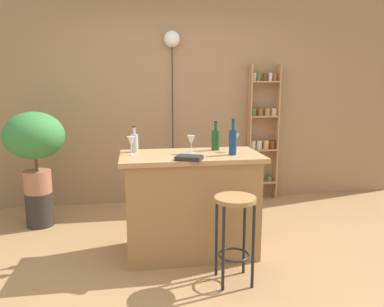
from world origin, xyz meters
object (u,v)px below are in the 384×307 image
object	(u,v)px
cookbook	(189,158)
wine_glass_left	(191,141)
potted_plant	(34,140)
wine_glass_right	(235,139)
pendant_globe_light	(172,42)
bar_stool	(235,220)
bottle_sauce_amber	(216,139)
spice_shelf	(263,131)
plant_stool	(40,209)
bottle_vinegar	(233,141)
wine_glass_center	(131,142)
bottle_soda_blue	(134,142)

from	to	relation	value
cookbook	wine_glass_left	bearing A→B (deg)	101.76
potted_plant	wine_glass_right	size ratio (longest dim) A/B	5.40
potted_plant	wine_glass_right	distance (m)	2.15
pendant_globe_light	bar_stool	bearing A→B (deg)	-83.07
wine_glass_left	bottle_sauce_amber	bearing A→B (deg)	29.11
spice_shelf	cookbook	xyz separation A→B (m)	(-1.26, -1.76, 0.02)
cookbook	pendant_globe_light	world-z (taller)	pendant_globe_light
wine_glass_left	wine_glass_right	world-z (taller)	same
plant_stool	cookbook	world-z (taller)	cookbook
bottle_sauce_amber	cookbook	xyz separation A→B (m)	(-0.32, -0.43, -0.09)
potted_plant	cookbook	world-z (taller)	potted_plant
bottle_vinegar	bottle_sauce_amber	xyz separation A→B (m)	(-0.10, 0.26, -0.02)
wine_glass_center	pendant_globe_light	world-z (taller)	pendant_globe_light
bottle_soda_blue	wine_glass_left	distance (m)	0.53
wine_glass_left	bar_stool	bearing A→B (deg)	-67.99
spice_shelf	bar_stool	bearing A→B (deg)	-114.60
plant_stool	pendant_globe_light	size ratio (longest dim) A/B	0.17
bar_stool	spice_shelf	bearing A→B (deg)	65.40
bottle_vinegar	pendant_globe_light	bearing A→B (deg)	102.59
wine_glass_left	pendant_globe_light	distance (m)	1.82
plant_stool	cookbook	xyz separation A→B (m)	(1.50, -1.17, 0.76)
wine_glass_center	pendant_globe_light	bearing A→B (deg)	70.77
bar_stool	plant_stool	distance (m)	2.37
spice_shelf	wine_glass_left	bearing A→B (deg)	-129.15
spice_shelf	pendant_globe_light	world-z (taller)	pendant_globe_light
bottle_sauce_amber	wine_glass_left	size ratio (longest dim) A/B	1.68
spice_shelf	wine_glass_right	size ratio (longest dim) A/B	11.00
spice_shelf	potted_plant	xyz separation A→B (m)	(-2.76, -0.59, 0.03)
bottle_vinegar	pendant_globe_light	world-z (taller)	pendant_globe_light
bottle_sauce_amber	wine_glass_left	world-z (taller)	bottle_sauce_amber
wine_glass_left	wine_glass_center	size ratio (longest dim) A/B	1.00
wine_glass_right	cookbook	bearing A→B (deg)	-145.62
bottle_sauce_amber	wine_glass_center	world-z (taller)	bottle_sauce_amber
wine_glass_right	pendant_globe_light	xyz separation A→B (m)	(-0.43, 1.47, 1.01)
bottle_vinegar	bottle_soda_blue	size ratio (longest dim) A/B	1.33
wine_glass_center	pendant_globe_light	size ratio (longest dim) A/B	0.07
potted_plant	wine_glass_left	size ratio (longest dim) A/B	5.40
bottle_soda_blue	wine_glass_center	bearing A→B (deg)	-101.21
bottle_vinegar	cookbook	distance (m)	0.46
spice_shelf	wine_glass_right	distance (m)	1.64
wine_glass_right	pendant_globe_light	world-z (taller)	pendant_globe_light
bottle_soda_blue	wine_glass_left	world-z (taller)	bottle_soda_blue
pendant_globe_light	bottle_vinegar	bearing A→B (deg)	-77.41
bar_stool	cookbook	bearing A→B (deg)	133.45
pendant_globe_light	bottle_soda_blue	bearing A→B (deg)	-110.02
bar_stool	wine_glass_left	bearing A→B (deg)	112.01
potted_plant	cookbook	distance (m)	1.90
potted_plant	bottle_sauce_amber	bearing A→B (deg)	-22.22
bar_stool	wine_glass_center	xyz separation A→B (m)	(-0.78, 0.63, 0.53)
plant_stool	cookbook	size ratio (longest dim) A/B	1.80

